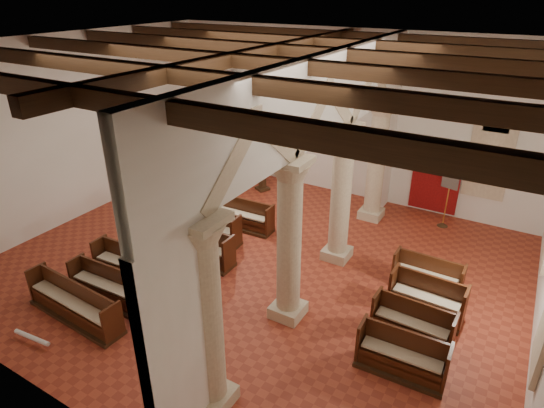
% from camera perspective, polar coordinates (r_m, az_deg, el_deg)
% --- Properties ---
extents(floor, '(14.00, 14.00, 0.00)m').
position_cam_1_polar(floor, '(13.22, -1.76, -7.60)').
color(floor, '#993721').
rests_on(floor, ground).
extents(ceiling, '(14.00, 14.00, 0.00)m').
position_cam_1_polar(ceiling, '(11.11, -2.20, 19.18)').
color(ceiling, black).
rests_on(ceiling, wall_back).
extents(wall_back, '(14.00, 0.02, 6.00)m').
position_cam_1_polar(wall_back, '(16.96, 9.13, 10.89)').
color(wall_back, white).
rests_on(wall_back, floor).
extents(wall_front, '(14.00, 0.02, 6.00)m').
position_cam_1_polar(wall_front, '(8.04, -25.78, -9.33)').
color(wall_front, white).
rests_on(wall_front, floor).
extents(wall_left, '(0.02, 12.00, 6.00)m').
position_cam_1_polar(wall_left, '(16.50, -23.23, 8.71)').
color(wall_left, white).
rests_on(wall_left, floor).
extents(ceiling_beams, '(13.80, 11.80, 0.30)m').
position_cam_1_polar(ceiling_beams, '(11.13, -2.19, 18.26)').
color(ceiling_beams, '#3A2412').
rests_on(ceiling_beams, wall_back).
extents(arcade, '(0.90, 11.90, 6.00)m').
position_cam_1_polar(arcade, '(10.84, 6.11, 5.61)').
color(arcade, beige).
rests_on(arcade, floor).
extents(window_back, '(1.00, 0.03, 2.20)m').
position_cam_1_polar(window_back, '(16.13, 25.58, 4.87)').
color(window_back, '#337458').
rests_on(window_back, wall_back).
extents(pipe_organ, '(2.10, 0.85, 4.40)m').
position_cam_1_polar(pipe_organ, '(19.05, -4.52, 7.68)').
color(pipe_organ, '#3A2412').
rests_on(pipe_organ, floor).
extents(lectern, '(0.61, 0.66, 1.23)m').
position_cam_1_polar(lectern, '(17.69, -1.24, 3.32)').
color(lectern, '#3E2613').
rests_on(lectern, floor).
extents(dossal_curtain, '(1.80, 0.07, 2.17)m').
position_cam_1_polar(dossal_curtain, '(16.58, 19.82, 2.59)').
color(dossal_curtain, maroon).
rests_on(dossal_curtain, floor).
extents(processional_banner, '(0.54, 0.68, 2.40)m').
position_cam_1_polar(processional_banner, '(15.91, 21.02, -0.04)').
color(processional_banner, '#3A2412').
rests_on(processional_banner, floor).
extents(hymnal_box_a, '(0.39, 0.34, 0.34)m').
position_cam_1_polar(hymnal_box_a, '(11.48, -19.94, -13.67)').
color(hymnal_box_a, navy).
rests_on(hymnal_box_a, floor).
extents(hymnal_box_b, '(0.40, 0.36, 0.32)m').
position_cam_1_polar(hymnal_box_b, '(11.89, -7.98, -10.64)').
color(hymnal_box_b, navy).
rests_on(hymnal_box_b, floor).
extents(hymnal_box_c, '(0.35, 0.30, 0.30)m').
position_cam_1_polar(hymnal_box_c, '(12.45, -8.19, -8.87)').
color(hymnal_box_c, navy).
rests_on(hymnal_box_c, floor).
extents(tube_heater_a, '(1.04, 0.20, 0.10)m').
position_cam_1_polar(tube_heater_a, '(11.89, -27.91, -14.58)').
color(tube_heater_a, silver).
rests_on(tube_heater_a, floor).
extents(tube_heater_b, '(1.03, 0.54, 0.11)m').
position_cam_1_polar(tube_heater_b, '(12.58, -18.98, -10.30)').
color(tube_heater_b, white).
rests_on(tube_heater_b, floor).
extents(nave_pew_0, '(2.93, 0.78, 0.95)m').
position_cam_1_polar(nave_pew_0, '(12.12, -23.53, -11.82)').
color(nave_pew_0, '#3A2412').
rests_on(nave_pew_0, floor).
extents(nave_pew_1, '(2.83, 0.74, 0.96)m').
position_cam_1_polar(nave_pew_1, '(12.20, -18.85, -10.62)').
color(nave_pew_1, '#3A2412').
rests_on(nave_pew_1, floor).
extents(nave_pew_2, '(2.54, 0.78, 1.00)m').
position_cam_1_polar(nave_pew_2, '(12.89, -16.85, -8.06)').
color(nave_pew_2, '#3A2412').
rests_on(nave_pew_2, floor).
extents(nave_pew_3, '(2.83, 0.87, 1.04)m').
position_cam_1_polar(nave_pew_3, '(13.31, -13.25, -6.37)').
color(nave_pew_3, '#3A2412').
rests_on(nave_pew_3, floor).
extents(nave_pew_4, '(3.17, 0.71, 1.03)m').
position_cam_1_polar(nave_pew_4, '(13.68, -10.74, -5.20)').
color(nave_pew_4, '#3A2412').
rests_on(nave_pew_4, floor).
extents(nave_pew_5, '(3.24, 0.89, 1.04)m').
position_cam_1_polar(nave_pew_5, '(14.63, -9.76, -2.91)').
color(nave_pew_5, '#3A2412').
rests_on(nave_pew_5, floor).
extents(nave_pew_6, '(3.07, 0.77, 0.98)m').
position_cam_1_polar(nave_pew_6, '(15.23, -5.21, -1.50)').
color(nave_pew_6, '#3A2412').
rests_on(nave_pew_6, floor).
extents(aisle_pew_0, '(1.84, 0.72, 0.98)m').
position_cam_1_polar(aisle_pew_0, '(10.22, 15.90, -18.30)').
color(aisle_pew_0, '#3A2412').
rests_on(aisle_pew_0, floor).
extents(aisle_pew_1, '(1.81, 0.71, 0.97)m').
position_cam_1_polar(aisle_pew_1, '(11.03, 17.09, -14.67)').
color(aisle_pew_1, '#3A2412').
rests_on(aisle_pew_1, floor).
extents(aisle_pew_2, '(1.78, 0.76, 1.05)m').
position_cam_1_polar(aisle_pew_2, '(11.82, 18.74, -11.67)').
color(aisle_pew_2, '#3A2412').
rests_on(aisle_pew_2, floor).
extents(aisle_pew_3, '(1.77, 0.66, 0.96)m').
position_cam_1_polar(aisle_pew_3, '(12.69, 18.82, -9.01)').
color(aisle_pew_3, '#3A2412').
rests_on(aisle_pew_3, floor).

